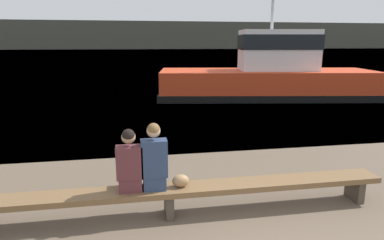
{
  "coord_description": "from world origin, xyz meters",
  "views": [
    {
      "loc": [
        -1.49,
        -2.56,
        2.65
      ],
      "look_at": [
        -0.1,
        5.29,
        0.81
      ],
      "focal_mm": 32.0,
      "sensor_mm": 36.0,
      "label": 1
    }
  ],
  "objects_px": {
    "bench_main": "(169,193)",
    "person_right": "(154,161)",
    "tugboat_red": "(269,77)",
    "shopping_bag": "(181,181)",
    "person_left": "(130,164)"
  },
  "relations": [
    {
      "from": "bench_main",
      "to": "person_right",
      "type": "distance_m",
      "value": 0.57
    },
    {
      "from": "person_right",
      "to": "tugboat_red",
      "type": "relative_size",
      "value": 0.1
    },
    {
      "from": "person_right",
      "to": "tugboat_red",
      "type": "distance_m",
      "value": 12.34
    },
    {
      "from": "shopping_bag",
      "to": "tugboat_red",
      "type": "bearing_deg",
      "value": 61.45
    },
    {
      "from": "person_right",
      "to": "bench_main",
      "type": "bearing_deg",
      "value": -2.02
    },
    {
      "from": "person_left",
      "to": "shopping_bag",
      "type": "relative_size",
      "value": 3.7
    },
    {
      "from": "bench_main",
      "to": "tugboat_red",
      "type": "bearing_deg",
      "value": 60.69
    },
    {
      "from": "bench_main",
      "to": "person_left",
      "type": "distance_m",
      "value": 0.76
    },
    {
      "from": "person_left",
      "to": "tugboat_red",
      "type": "height_order",
      "value": "tugboat_red"
    },
    {
      "from": "person_right",
      "to": "shopping_bag",
      "type": "height_order",
      "value": "person_right"
    },
    {
      "from": "bench_main",
      "to": "tugboat_red",
      "type": "xyz_separation_m",
      "value": [
        5.99,
        10.68,
        0.62
      ]
    },
    {
      "from": "person_left",
      "to": "tugboat_red",
      "type": "bearing_deg",
      "value": 58.39
    },
    {
      "from": "bench_main",
      "to": "person_left",
      "type": "bearing_deg",
      "value": 179.08
    },
    {
      "from": "person_left",
      "to": "person_right",
      "type": "bearing_deg",
      "value": -0.28
    },
    {
      "from": "bench_main",
      "to": "tugboat_red",
      "type": "relative_size",
      "value": 0.66
    }
  ]
}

